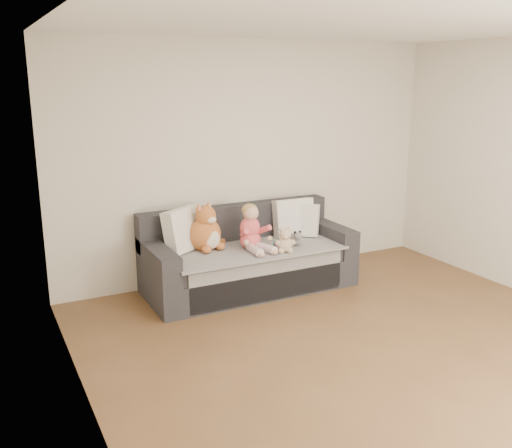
{
  "coord_description": "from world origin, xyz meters",
  "views": [
    {
      "loc": [
        -2.81,
        -3.14,
        2.21
      ],
      "look_at": [
        -0.27,
        1.87,
        0.75
      ],
      "focal_mm": 40.0,
      "sensor_mm": 36.0,
      "label": 1
    }
  ],
  "objects_px": {
    "plush_cat": "(206,232)",
    "toddler": "(252,230)",
    "teddy_bear": "(285,242)",
    "sofa": "(248,260)",
    "sippy_cup": "(277,244)"
  },
  "relations": [
    {
      "from": "plush_cat",
      "to": "teddy_bear",
      "type": "distance_m",
      "value": 0.82
    },
    {
      "from": "sofa",
      "to": "plush_cat",
      "type": "distance_m",
      "value": 0.57
    },
    {
      "from": "teddy_bear",
      "to": "sippy_cup",
      "type": "relative_size",
      "value": 2.04
    },
    {
      "from": "toddler",
      "to": "plush_cat",
      "type": "distance_m",
      "value": 0.47
    },
    {
      "from": "sofa",
      "to": "sippy_cup",
      "type": "xyz_separation_m",
      "value": [
        0.18,
        -0.31,
        0.23
      ]
    },
    {
      "from": "toddler",
      "to": "sippy_cup",
      "type": "distance_m",
      "value": 0.3
    },
    {
      "from": "teddy_bear",
      "to": "plush_cat",
      "type": "bearing_deg",
      "value": 167.96
    },
    {
      "from": "toddler",
      "to": "sofa",
      "type": "bearing_deg",
      "value": 77.97
    },
    {
      "from": "sippy_cup",
      "to": "toddler",
      "type": "bearing_deg",
      "value": 139.21
    },
    {
      "from": "toddler",
      "to": "plush_cat",
      "type": "bearing_deg",
      "value": 149.95
    },
    {
      "from": "teddy_bear",
      "to": "sippy_cup",
      "type": "height_order",
      "value": "teddy_bear"
    },
    {
      "from": "plush_cat",
      "to": "sofa",
      "type": "bearing_deg",
      "value": -25.28
    },
    {
      "from": "plush_cat",
      "to": "toddler",
      "type": "bearing_deg",
      "value": -41.94
    },
    {
      "from": "sofa",
      "to": "toddler",
      "type": "height_order",
      "value": "toddler"
    },
    {
      "from": "toddler",
      "to": "plush_cat",
      "type": "height_order",
      "value": "plush_cat"
    }
  ]
}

